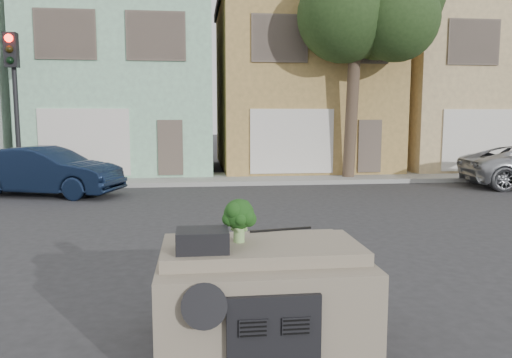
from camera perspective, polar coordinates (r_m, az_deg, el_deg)
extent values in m
plane|color=#303033|center=(8.23, -2.27, -9.49)|extent=(120.00, 120.00, 0.00)
cube|color=gray|center=(18.52, -4.91, 0.01)|extent=(40.00, 3.00, 0.15)
cube|color=#90C6A2|center=(22.59, -14.44, 10.49)|extent=(7.20, 8.20, 7.55)
cube|color=#A88749|center=(22.88, 4.86, 10.64)|extent=(7.20, 8.20, 7.55)
cube|color=tan|center=(25.48, 21.86, 9.80)|extent=(7.20, 8.20, 7.55)
imported|color=#0F1B32|center=(16.25, -22.74, -1.77)|extent=(4.72, 2.80, 1.47)
cube|color=black|center=(18.33, -25.79, 7.02)|extent=(0.40, 0.40, 5.10)
cube|color=#233A19|center=(18.64, 10.98, 12.82)|extent=(4.40, 4.00, 8.50)
cube|color=gray|center=(5.22, 0.45, -12.93)|extent=(2.00, 1.80, 1.12)
cube|color=black|center=(4.66, -6.14, -6.98)|extent=(0.48, 0.38, 0.20)
cube|color=black|center=(5.46, 2.87, -5.80)|extent=(0.69, 0.15, 0.02)
cube|color=#143510|center=(4.93, -1.96, -4.72)|extent=(0.50, 0.50, 0.44)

